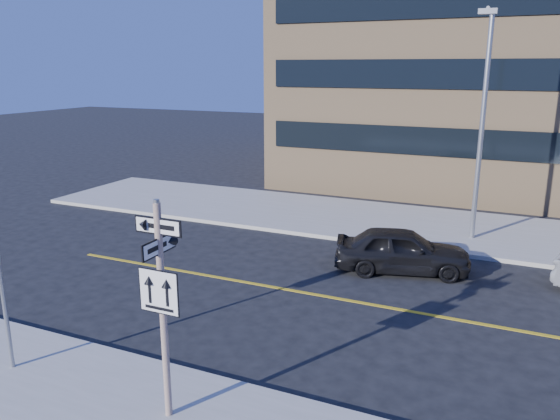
% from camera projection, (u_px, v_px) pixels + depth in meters
% --- Properties ---
extents(ground, '(120.00, 120.00, 0.00)m').
position_uv_depth(ground, '(235.00, 357.00, 12.25)').
color(ground, black).
rests_on(ground, ground).
extents(sign_pole, '(0.92, 0.92, 4.06)m').
position_uv_depth(sign_pole, '(162.00, 299.00, 9.41)').
color(sign_pole, silver).
rests_on(sign_pole, near_sidewalk).
extents(parked_car_a, '(2.72, 4.49, 1.43)m').
position_uv_depth(parked_car_a, '(402.00, 250.00, 17.21)').
color(parked_car_a, black).
rests_on(parked_car_a, ground).
extents(streetlight_a, '(0.55, 2.25, 8.00)m').
position_uv_depth(streetlight_a, '(483.00, 113.00, 18.93)').
color(streetlight_a, gray).
rests_on(streetlight_a, far_sidewalk).
extents(building_brick, '(18.00, 18.00, 18.00)m').
position_uv_depth(building_brick, '(473.00, 18.00, 31.21)').
color(building_brick, tan).
rests_on(building_brick, ground).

